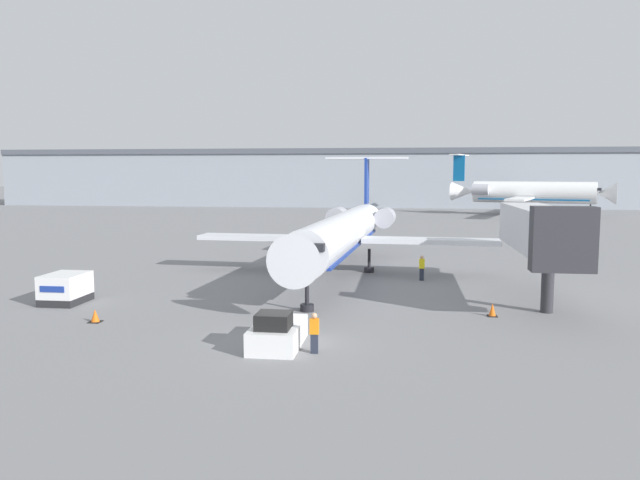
# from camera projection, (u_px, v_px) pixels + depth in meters

# --- Properties ---
(ground_plane) EXTENTS (600.00, 600.00, 0.00)m
(ground_plane) POSITION_uv_depth(u_px,v_px,m) (278.00, 346.00, 28.54)
(ground_plane) COLOR slate
(terminal_building) EXTENTS (180.00, 16.80, 13.32)m
(terminal_building) POSITION_uv_depth(u_px,v_px,m) (379.00, 178.00, 146.07)
(terminal_building) COLOR #8C939E
(terminal_building) RESTS_ON ground
(airplane_main) EXTENTS (23.87, 33.11, 9.44)m
(airplane_main) POSITION_uv_depth(u_px,v_px,m) (344.00, 231.00, 48.78)
(airplane_main) COLOR silver
(airplane_main) RESTS_ON ground
(pushback_tug) EXTENTS (2.14, 4.24, 1.75)m
(pushback_tug) POSITION_uv_depth(u_px,v_px,m) (278.00, 332.00, 28.46)
(pushback_tug) COLOR silver
(pushback_tug) RESTS_ON ground
(luggage_cart) EXTENTS (2.16, 2.94, 1.81)m
(luggage_cart) POSITION_uv_depth(u_px,v_px,m) (66.00, 288.00, 37.83)
(luggage_cart) COLOR #232326
(luggage_cart) RESTS_ON ground
(worker_near_tug) EXTENTS (0.40, 0.25, 1.81)m
(worker_near_tug) POSITION_uv_depth(u_px,v_px,m) (314.00, 332.00, 27.31)
(worker_near_tug) COLOR #232838
(worker_near_tug) RESTS_ON ground
(worker_by_wing) EXTENTS (0.40, 0.26, 1.86)m
(worker_by_wing) POSITION_uv_depth(u_px,v_px,m) (422.00, 267.00, 45.78)
(worker_by_wing) COLOR #232838
(worker_by_wing) RESTS_ON ground
(traffic_cone_left) EXTENTS (0.63, 0.63, 0.70)m
(traffic_cone_left) POSITION_uv_depth(u_px,v_px,m) (95.00, 316.00, 33.06)
(traffic_cone_left) COLOR black
(traffic_cone_left) RESTS_ON ground
(traffic_cone_right) EXTENTS (0.54, 0.54, 0.74)m
(traffic_cone_right) POSITION_uv_depth(u_px,v_px,m) (492.00, 310.00, 34.40)
(traffic_cone_right) COLOR black
(traffic_cone_right) RESTS_ON ground
(airplane_parked_far_left) EXTENTS (29.28, 30.69, 11.35)m
(airplane_parked_far_left) POSITION_uv_depth(u_px,v_px,m) (529.00, 192.00, 115.03)
(airplane_parked_far_left) COLOR white
(airplane_parked_far_left) RESTS_ON ground
(jet_bridge) EXTENTS (3.20, 13.12, 6.19)m
(jet_bridge) POSITION_uv_depth(u_px,v_px,m) (540.00, 230.00, 37.52)
(jet_bridge) COLOR #2D2D33
(jet_bridge) RESTS_ON ground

